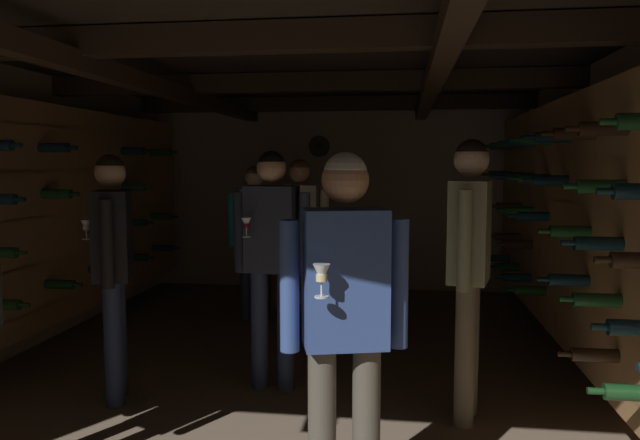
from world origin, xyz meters
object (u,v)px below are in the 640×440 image
Objects in this scene: wine_crate_stack at (292,267)px; person_guest_mid_right at (469,251)px; person_host_center at (272,247)px; person_guest_near_right at (345,307)px; display_bottle at (294,213)px; person_guest_mid_left at (113,254)px; person_guest_rear_center at (300,230)px; person_guest_far_left at (255,229)px.

person_guest_mid_right reaches higher than wine_crate_stack.
person_host_center reaches higher than person_guest_near_right.
wine_crate_stack is 2.57× the size of display_bottle.
person_guest_mid_right reaches higher than person_guest_mid_left.
wine_crate_stack is 3.16m from person_guest_mid_right.
person_guest_rear_center is at bearing 91.79° from person_host_center.
person_guest_mid_left is (-0.69, -2.68, 0.53)m from wine_crate_stack.
person_guest_far_left is (-0.29, -0.57, -0.12)m from display_bottle.
person_guest_mid_left is at bearing -118.39° from person_guest_rear_center.
person_host_center is 1.39m from person_guest_rear_center.
person_host_center is at bearing -82.87° from wine_crate_stack.
person_guest_far_left is at bearing 78.86° from person_guest_mid_left.
wine_crate_stack is 2.82m from person_guest_mid_left.
person_guest_rear_center reaches higher than wine_crate_stack.
person_guest_mid_left reaches higher than display_bottle.
person_host_center reaches higher than person_guest_far_left.
person_guest_far_left is (-1.85, 2.12, -0.12)m from person_guest_mid_right.
person_guest_rear_center is at bearing -75.24° from wine_crate_stack.
display_bottle is 3.11m from person_guest_mid_right.
person_guest_mid_right is at bearing -48.94° from person_guest_far_left.
person_guest_mid_left is at bearing -160.43° from person_host_center.
display_bottle reaches higher than wine_crate_stack.
person_guest_far_left is at bearing 142.78° from person_guest_rear_center.
person_guest_rear_center reaches higher than display_bottle.
person_guest_rear_center is (-1.33, 1.73, -0.08)m from person_guest_mid_right.
person_guest_rear_center is (-0.69, 2.95, -0.01)m from person_guest_near_right.
person_guest_rear_center is (0.52, -0.39, 0.05)m from person_guest_far_left.
person_guest_mid_right reaches higher than person_host_center.
person_guest_rear_center reaches higher than person_guest_far_left.
person_guest_mid_right is at bearing 62.45° from person_guest_near_right.
person_guest_rear_center is (0.23, -0.96, -0.07)m from display_bottle.
person_guest_far_left reaches higher than display_bottle.
person_host_center is 1.87m from person_guest_far_left.
wine_crate_stack is at bearing 104.76° from person_guest_rear_center.
person_guest_mid_left reaches higher than person_guest_near_right.
person_guest_mid_right reaches higher than person_guest_rear_center.
display_bottle is at bearing 75.28° from person_guest_mid_left.
person_guest_mid_right is 2.82m from person_guest_far_left.
display_bottle is 0.22× the size of person_guest_near_right.
wine_crate_stack is 1.10m from person_guest_rear_center.
person_host_center is at bearing -72.49° from person_guest_far_left.
wine_crate_stack is at bearing 120.58° from person_guest_mid_right.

